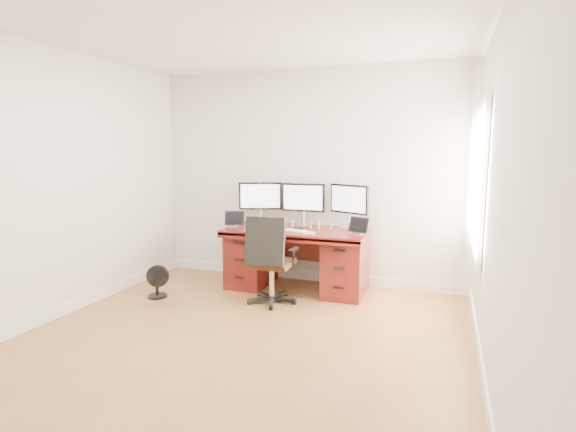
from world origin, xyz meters
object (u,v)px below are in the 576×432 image
(office_chair, at_px, (270,275))
(keyboard, at_px, (296,231))
(desk, at_px, (297,257))
(monitor_center, at_px, (303,199))
(floor_fan, at_px, (157,282))

(office_chair, distance_m, keyboard, 0.63)
(desk, distance_m, monitor_center, 0.72)
(desk, distance_m, office_chair, 0.63)
(keyboard, bearing_deg, floor_fan, -141.33)
(office_chair, bearing_deg, desk, 78.46)
(floor_fan, distance_m, keyboard, 1.71)
(keyboard, bearing_deg, desk, 116.06)
(monitor_center, bearing_deg, keyboard, -84.57)
(office_chair, bearing_deg, monitor_center, 81.22)
(floor_fan, bearing_deg, office_chair, -6.44)
(office_chair, xyz_separation_m, floor_fan, (-1.31, -0.24, -0.14))
(office_chair, height_order, floor_fan, office_chair)
(desk, xyz_separation_m, office_chair, (-0.11, -0.61, -0.08))
(floor_fan, relative_size, keyboard, 1.32)
(floor_fan, bearing_deg, monitor_center, 20.74)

